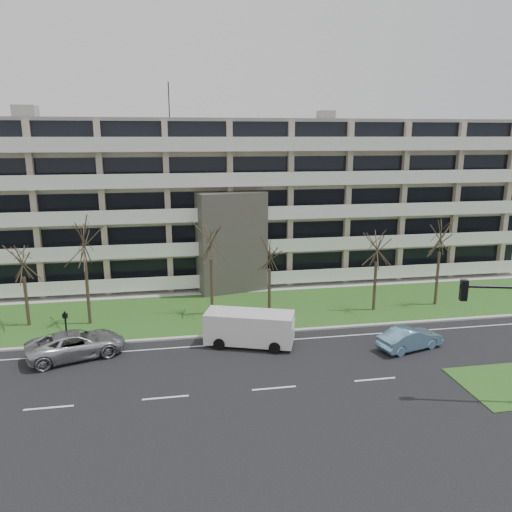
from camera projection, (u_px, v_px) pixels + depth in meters
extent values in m
plane|color=black|center=(274.00, 388.00, 27.97)|extent=(160.00, 160.00, 0.00)
cube|color=#2C541C|center=(241.00, 310.00, 40.41)|extent=(90.00, 10.00, 0.06)
cube|color=#B2B2AD|center=(251.00, 333.00, 35.61)|extent=(90.00, 0.35, 0.12)
cube|color=#B2B2AD|center=(232.00, 290.00, 45.67)|extent=(90.00, 2.00, 0.08)
cube|color=white|center=(254.00, 342.00, 34.19)|extent=(90.00, 0.12, 0.01)
cube|color=tan|center=(223.00, 199.00, 50.62)|extent=(60.00, 12.00, 15.00)
cube|color=gray|center=(221.00, 121.00, 48.82)|extent=(60.50, 12.50, 0.30)
cube|color=#4C4742|center=(232.00, 242.00, 44.62)|extent=(6.39, 3.69, 9.00)
cube|color=black|center=(232.00, 270.00, 45.02)|extent=(4.92, 1.19, 3.50)
cube|color=gray|center=(25.00, 112.00, 45.62)|extent=(2.00, 2.00, 1.20)
cylinder|color=black|center=(169.00, 101.00, 47.55)|extent=(0.10, 0.10, 3.50)
cube|color=black|center=(231.00, 265.00, 46.12)|extent=(58.00, 0.10, 1.80)
cube|color=white|center=(232.00, 283.00, 45.82)|extent=(58.00, 1.40, 0.22)
cube|color=white|center=(233.00, 279.00, 45.06)|extent=(58.00, 0.08, 1.00)
cube|color=black|center=(230.00, 234.00, 45.42)|extent=(58.00, 0.10, 1.80)
cube|color=white|center=(231.00, 251.00, 45.12)|extent=(58.00, 1.40, 0.22)
cube|color=white|center=(232.00, 246.00, 44.36)|extent=(58.00, 0.08, 1.00)
cube|color=black|center=(230.00, 201.00, 44.71)|extent=(58.00, 0.10, 1.80)
cube|color=white|center=(231.00, 219.00, 44.41)|extent=(58.00, 1.40, 0.22)
cube|color=white|center=(232.00, 213.00, 43.65)|extent=(58.00, 0.08, 1.00)
cube|color=black|center=(229.00, 167.00, 44.01)|extent=(58.00, 0.10, 1.80)
cube|color=white|center=(231.00, 185.00, 43.71)|extent=(58.00, 1.40, 0.22)
cube|color=white|center=(231.00, 178.00, 42.95)|extent=(58.00, 0.08, 1.00)
cube|color=black|center=(229.00, 132.00, 43.30)|extent=(58.00, 0.10, 1.80)
cube|color=white|center=(230.00, 150.00, 43.00)|extent=(58.00, 1.40, 0.22)
cube|color=white|center=(231.00, 143.00, 42.24)|extent=(58.00, 0.08, 1.00)
imported|color=#AFB2B6|center=(76.00, 344.00, 31.81)|extent=(6.62, 4.53, 1.68)
imported|color=#7BB2D6|center=(410.00, 338.00, 32.97)|extent=(4.73, 2.72, 1.47)
cube|color=silver|center=(249.00, 327.00, 33.52)|extent=(6.27, 4.01, 2.07)
cube|color=black|center=(249.00, 319.00, 33.38)|extent=(5.81, 3.71, 0.76)
cube|color=silver|center=(291.00, 332.00, 33.12)|extent=(1.05, 2.08, 1.31)
cylinder|color=black|center=(219.00, 344.00, 32.98)|extent=(0.81, 0.51, 0.76)
cylinder|color=black|center=(226.00, 332.00, 35.07)|extent=(0.81, 0.51, 0.76)
cylinder|color=black|center=(275.00, 348.00, 32.39)|extent=(0.81, 0.51, 0.76)
cylinder|color=black|center=(279.00, 335.00, 34.47)|extent=(0.81, 0.51, 0.76)
cube|color=black|center=(464.00, 290.00, 25.61)|extent=(0.42, 0.42, 1.08)
sphere|color=red|center=(464.00, 284.00, 25.53)|extent=(0.22, 0.22, 0.22)
sphere|color=orange|center=(464.00, 290.00, 25.61)|extent=(0.22, 0.22, 0.22)
sphere|color=green|center=(463.00, 297.00, 25.69)|extent=(0.22, 0.22, 0.22)
cylinder|color=black|center=(67.00, 332.00, 32.17)|extent=(0.11, 0.11, 2.86)
cube|color=black|center=(65.00, 316.00, 31.90)|extent=(0.32, 0.29, 0.31)
sphere|color=red|center=(65.00, 316.00, 31.90)|extent=(0.13, 0.13, 0.13)
cylinder|color=#382B21|center=(27.00, 302.00, 36.74)|extent=(0.24, 0.24, 3.78)
cylinder|color=#382B21|center=(88.00, 293.00, 36.97)|extent=(0.24, 0.24, 4.80)
cylinder|color=#382B21|center=(212.00, 287.00, 39.09)|extent=(0.24, 0.24, 4.51)
cylinder|color=#382B21|center=(269.00, 291.00, 39.64)|extent=(0.24, 0.24, 3.57)
cylinder|color=#382B21|center=(375.00, 286.00, 40.02)|extent=(0.24, 0.24, 4.05)
cylinder|color=#382B21|center=(437.00, 279.00, 41.27)|extent=(0.24, 0.24, 4.52)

